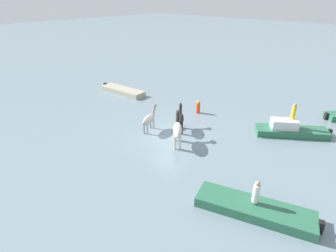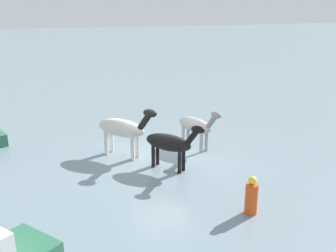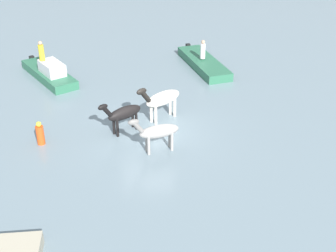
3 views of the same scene
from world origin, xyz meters
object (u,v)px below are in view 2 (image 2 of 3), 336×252
(horse_dun_straggler, at_px, (196,126))
(buoy_channel_marker, at_px, (251,197))
(horse_chestnut_trailing, at_px, (123,129))
(horse_lead, at_px, (170,143))

(horse_dun_straggler, height_order, buoy_channel_marker, horse_dun_straggler)
(horse_chestnut_trailing, height_order, buoy_channel_marker, horse_chestnut_trailing)
(horse_lead, bearing_deg, horse_chestnut_trailing, 175.91)
(horse_lead, bearing_deg, buoy_channel_marker, -23.32)
(horse_dun_straggler, bearing_deg, buoy_channel_marker, -26.87)
(buoy_channel_marker, bearing_deg, horse_lead, 16.32)
(horse_lead, height_order, horse_dun_straggler, horse_lead)
(horse_chestnut_trailing, bearing_deg, horse_lead, -5.59)
(horse_lead, relative_size, horse_dun_straggler, 0.89)
(horse_lead, distance_m, horse_chestnut_trailing, 2.20)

